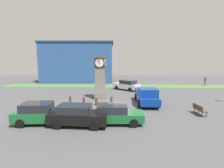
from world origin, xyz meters
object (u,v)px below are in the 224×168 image
(bench, at_px, (199,109))
(pedestrian_near_bench, at_px, (205,80))
(bollard_end_row, at_px, (111,100))
(car_silver_hatch, at_px, (127,85))
(car_by_building, at_px, (115,114))
(clock_tower, at_px, (100,78))
(car_near_tower, at_px, (78,115))
(bollard_far_row, at_px, (97,101))
(pickup_truck, at_px, (146,95))
(bollard_mid_row, at_px, (84,102))
(bollard_near_tower, at_px, (70,101))
(car_navy_sedan, at_px, (40,113))

(bench, bearing_deg, pedestrian_near_bench, 63.06)
(bollard_end_row, distance_m, car_silver_hatch, 9.27)
(car_by_building, bearing_deg, clock_tower, 103.42)
(car_near_tower, xyz_separation_m, car_by_building, (2.73, 0.53, -0.04))
(bollard_far_row, xyz_separation_m, pickup_truck, (5.37, 0.84, 0.49))
(clock_tower, height_order, bollard_mid_row, clock_tower)
(bollard_mid_row, xyz_separation_m, bench, (10.72, -2.34, 0.01))
(clock_tower, xyz_separation_m, bench, (9.40, -6.03, -2.12))
(bollard_near_tower, bearing_deg, bollard_end_row, 14.21)
(car_silver_hatch, xyz_separation_m, pedestrian_near_bench, (14.72, 5.13, 0.21))
(bollard_mid_row, xyz_separation_m, pedestrian_near_bench, (19.62, 15.16, 0.50))
(bollard_end_row, xyz_separation_m, pickup_truck, (3.81, 0.33, 0.46))
(bollard_mid_row, bearing_deg, car_navy_sedan, -115.41)
(car_by_building, bearing_deg, car_near_tower, -169.05)
(bollard_far_row, distance_m, car_navy_sedan, 6.53)
(car_by_building, height_order, pickup_truck, pickup_truck)
(bollard_far_row, xyz_separation_m, car_navy_sedan, (-3.61, -5.42, 0.36))
(car_navy_sedan, bearing_deg, bench, 11.21)
(bollard_end_row, bearing_deg, car_near_tower, -109.53)
(car_near_tower, xyz_separation_m, pedestrian_near_bench, (19.02, 20.43, 0.23))
(clock_tower, height_order, bench, clock_tower)
(car_navy_sedan, bearing_deg, bollard_end_row, 48.95)
(car_silver_hatch, bearing_deg, bench, -64.80)
(car_near_tower, height_order, pickup_truck, pickup_truck)
(clock_tower, distance_m, bollard_end_row, 3.76)
(bollard_near_tower, xyz_separation_m, bench, (12.12, -2.28, -0.04))
(bollard_mid_row, distance_m, car_silver_hatch, 11.17)
(car_by_building, bearing_deg, pickup_truck, 61.46)
(bollard_end_row, height_order, car_navy_sedan, car_navy_sedan)
(bollard_near_tower, height_order, pickup_truck, pickup_truck)
(bollard_mid_row, relative_size, car_near_tower, 0.23)
(clock_tower, bearing_deg, car_silver_hatch, 60.60)
(car_navy_sedan, distance_m, car_near_tower, 2.96)
(pedestrian_near_bench, bearing_deg, car_navy_sedan, -137.54)
(car_silver_hatch, bearing_deg, car_by_building, -96.05)
(bollard_end_row, bearing_deg, pedestrian_near_bench, 40.14)
(bollard_near_tower, height_order, bollard_end_row, bollard_near_tower)
(car_silver_hatch, bearing_deg, car_navy_sedan, -115.83)
(bench, bearing_deg, pickup_truck, 138.02)
(bollard_end_row, relative_size, car_by_building, 0.23)
(bench, bearing_deg, bollard_near_tower, 169.36)
(car_by_building, relative_size, pickup_truck, 0.76)
(bollard_mid_row, bearing_deg, car_by_building, -54.90)
(car_navy_sedan, xyz_separation_m, car_silver_hatch, (7.24, 14.97, 0.00))
(bollard_near_tower, bearing_deg, car_silver_hatch, 58.04)
(car_near_tower, bearing_deg, car_by_building, 10.95)
(clock_tower, bearing_deg, bollard_end_row, -60.67)
(bollard_end_row, height_order, car_silver_hatch, car_silver_hatch)
(car_silver_hatch, distance_m, pedestrian_near_bench, 15.59)
(pedestrian_near_bench, bearing_deg, bollard_near_tower, -144.08)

